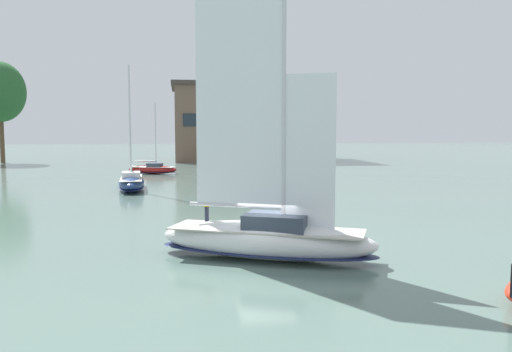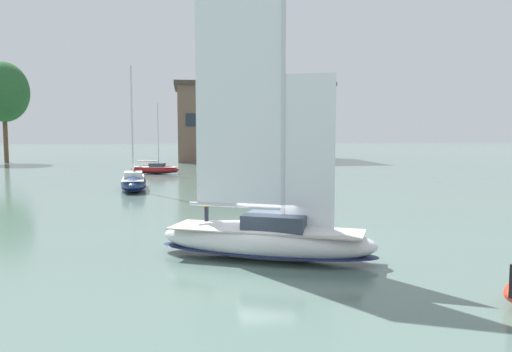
{
  "view_description": "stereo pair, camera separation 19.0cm",
  "coord_description": "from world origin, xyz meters",
  "views": [
    {
      "loc": [
        -3.8,
        -21.98,
        5.83
      ],
      "look_at": [
        0.0,
        3.0,
        3.51
      ],
      "focal_mm": 35.0,
      "sensor_mm": 36.0,
      "label": 1
    },
    {
      "loc": [
        -3.62,
        -22.01,
        5.83
      ],
      "look_at": [
        0.0,
        3.0,
        3.51
      ],
      "focal_mm": 35.0,
      "sensor_mm": 36.0,
      "label": 2
    }
  ],
  "objects": [
    {
      "name": "sailboat_moored_mid_channel",
      "position": [
        -8.58,
        27.95,
        0.82
      ],
      "size": [
        3.09,
        8.9,
        12.02
      ],
      "color": "navy",
      "rests_on": "ground"
    },
    {
      "name": "sailboat_moored_near_marina",
      "position": [
        -7.51,
        46.01,
        0.64
      ],
      "size": [
        7.13,
        4.16,
        9.47
      ],
      "color": "maroon",
      "rests_on": "ground"
    },
    {
      "name": "sailboat_main",
      "position": [
        0.01,
        -0.01,
        1.1
      ],
      "size": [
        10.38,
        6.8,
        13.91
      ],
      "color": "silver",
      "rests_on": "ground"
    },
    {
      "name": "tree_shore_left",
      "position": [
        -35.47,
        73.7,
        12.64
      ],
      "size": [
        8.77,
        8.77,
        18.06
      ],
      "color": "brown",
      "rests_on": "ground"
    },
    {
      "name": "ground_plane",
      "position": [
        0.0,
        0.0,
        0.0
      ],
      "size": [
        400.0,
        400.0,
        0.0
      ],
      "primitive_type": "plane",
      "color": "slate"
    },
    {
      "name": "waterfront_building",
      "position": [
        9.51,
        76.63,
        7.36
      ],
      "size": [
        29.55,
        19.01,
        14.64
      ],
      "color": "brown",
      "rests_on": "ground"
    }
  ]
}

